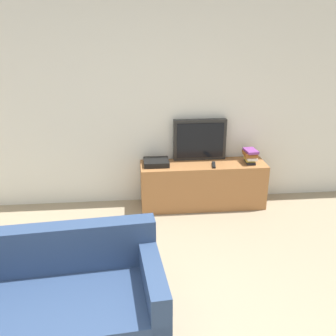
% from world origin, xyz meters
% --- Properties ---
extents(wall_back, '(9.00, 0.06, 2.60)m').
position_xyz_m(wall_back, '(0.00, 3.03, 1.30)').
color(wall_back, silver).
rests_on(wall_back, ground_plane).
extents(tv_stand, '(1.58, 0.44, 0.58)m').
position_xyz_m(tv_stand, '(0.85, 2.76, 0.29)').
color(tv_stand, '#9E6638').
rests_on(tv_stand, ground_plane).
extents(television, '(0.67, 0.09, 0.53)m').
position_xyz_m(television, '(0.82, 2.94, 0.84)').
color(television, black).
rests_on(television, tv_stand).
extents(couch, '(1.80, 0.99, 0.82)m').
position_xyz_m(couch, '(-0.72, 0.59, 0.28)').
color(couch, navy).
rests_on(couch, ground_plane).
extents(book_stack, '(0.17, 0.23, 0.17)m').
position_xyz_m(book_stack, '(1.44, 2.75, 0.67)').
color(book_stack, black).
rests_on(book_stack, tv_stand).
extents(remote_on_stand, '(0.07, 0.20, 0.02)m').
position_xyz_m(remote_on_stand, '(0.96, 2.68, 0.59)').
color(remote_on_stand, black).
rests_on(remote_on_stand, tv_stand).
extents(set_top_box, '(0.31, 0.28, 0.06)m').
position_xyz_m(set_top_box, '(0.25, 2.78, 0.61)').
color(set_top_box, black).
rests_on(set_top_box, tv_stand).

